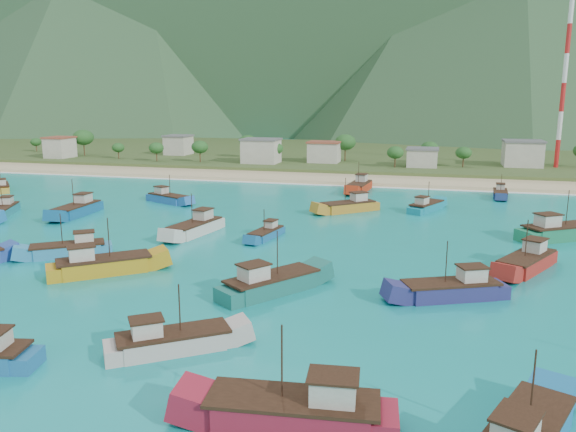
% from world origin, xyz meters
% --- Properties ---
extents(ground, '(600.00, 600.00, 0.00)m').
position_xyz_m(ground, '(0.00, 0.00, 0.00)').
color(ground, '#0B827F').
rests_on(ground, ground).
extents(beach, '(400.00, 18.00, 1.20)m').
position_xyz_m(beach, '(0.00, 79.00, 0.00)').
color(beach, beige).
rests_on(beach, ground).
extents(land, '(400.00, 110.00, 2.40)m').
position_xyz_m(land, '(0.00, 140.00, 0.00)').
color(land, '#385123').
rests_on(land, ground).
extents(surf_line, '(400.00, 2.50, 0.08)m').
position_xyz_m(surf_line, '(0.00, 69.50, 0.00)').
color(surf_line, white).
rests_on(surf_line, ground).
extents(village, '(208.80, 27.57, 6.99)m').
position_xyz_m(village, '(15.49, 103.81, 4.71)').
color(village, beige).
rests_on(village, ground).
extents(vegetation, '(275.43, 25.43, 9.01)m').
position_xyz_m(vegetation, '(-1.76, 104.04, 5.16)').
color(vegetation, '#235623').
rests_on(vegetation, ground).
extents(radio_tower, '(1.20, 1.20, 46.30)m').
position_xyz_m(radio_tower, '(57.96, 108.00, 24.75)').
color(radio_tower, red).
rests_on(radio_tower, ground).
extents(boat_1, '(13.16, 10.46, 7.78)m').
position_xyz_m(boat_1, '(43.63, 25.79, 1.02)').
color(boat_1, '#17734D').
rests_on(boat_1, ground).
extents(boat_2, '(6.80, 10.25, 5.87)m').
position_xyz_m(boat_2, '(-50.04, 20.20, 0.67)').
color(boat_2, teal).
rests_on(boat_2, ground).
extents(boat_3, '(10.83, 10.13, 6.77)m').
position_xyz_m(boat_3, '(10.10, 38.64, 0.84)').
color(boat_3, '#B47721').
rests_on(boat_3, ground).
extents(boat_4, '(3.33, 9.30, 5.40)m').
position_xyz_m(boat_4, '(38.86, 62.19, 0.59)').
color(boat_4, navy).
rests_on(boat_4, ground).
extents(boat_7, '(8.55, 11.81, 6.84)m').
position_xyz_m(boat_7, '(36.72, 8.25, 0.85)').
color(boat_7, '#A4231B').
rests_on(boat_7, ground).
extents(boat_8, '(4.71, 12.39, 7.16)m').
position_xyz_m(boat_8, '(8.80, 62.13, 0.91)').
color(boat_8, '#B82D13').
rests_on(boat_8, ground).
extents(boat_9, '(5.47, 12.08, 6.89)m').
position_xyz_m(boat_9, '(-10.24, 15.20, 0.86)').
color(boat_9, beige).
rests_on(boat_9, ground).
extents(boat_11, '(4.06, 12.06, 7.04)m').
position_xyz_m(boat_11, '(-36.76, 22.93, 0.89)').
color(boat_11, '#11578A').
rests_on(boat_11, ground).
extents(boat_13, '(6.80, 10.22, 5.85)m').
position_xyz_m(boat_13, '(23.94, 42.84, 0.67)').
color(boat_13, '#0F7C91').
rests_on(boat_13, ground).
extents(boat_17, '(11.67, 10.48, 7.18)m').
position_xyz_m(boat_17, '(-12.75, -6.45, 0.91)').
color(boat_17, '#B38315').
rests_on(boat_17, ground).
extents(boat_18, '(9.05, 9.30, 5.92)m').
position_xyz_m(boat_18, '(-69.86, 41.98, 0.68)').
color(boat_18, '#BB8D2E').
rests_on(boat_18, ground).
extents(boat_20, '(12.72, 4.94, 7.33)m').
position_xyz_m(boat_20, '(17.53, -31.66, 0.94)').
color(boat_20, maroon).
rests_on(boat_20, ground).
extents(boat_24, '(11.63, 7.72, 6.66)m').
position_xyz_m(boat_24, '(27.65, -4.51, 0.82)').
color(boat_24, navy).
rests_on(boat_24, ground).
extents(boat_25, '(10.69, 7.07, 6.12)m').
position_xyz_m(boat_25, '(-26.70, 38.45, 0.72)').
color(boat_25, '#2260AA').
rests_on(boat_25, ground).
extents(boat_26, '(10.39, 8.63, 6.22)m').
position_xyz_m(boat_26, '(-21.43, -0.65, 0.74)').
color(boat_26, teal).
rests_on(boat_26, ground).
extents(boat_28, '(10.00, 11.91, 7.15)m').
position_xyz_m(boat_28, '(8.71, -7.86, 0.91)').
color(boat_28, '#18625A').
rests_on(boat_28, ground).
extents(boat_29, '(10.25, 8.60, 6.16)m').
position_xyz_m(boat_29, '(4.77, -23.61, 0.73)').
color(boat_29, '#B3A9A2').
rests_on(boat_29, ground).
extents(boat_30, '(3.89, 8.59, 4.90)m').
position_xyz_m(boat_30, '(1.07, 15.53, 0.50)').
color(boat_30, '#175D94').
rests_on(boat_30, ground).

